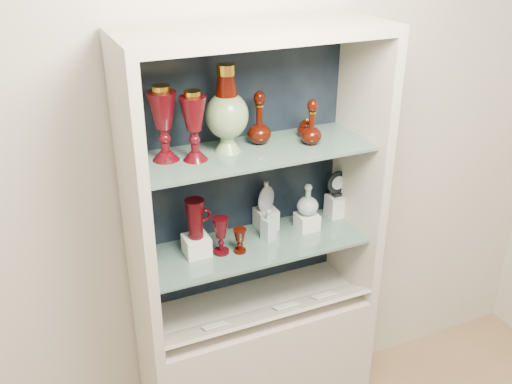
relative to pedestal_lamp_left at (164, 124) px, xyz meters
name	(u,v)px	position (x,y,z in m)	size (l,w,h in m)	color
wall_back	(235,150)	(0.34, 0.15, -0.21)	(3.50, 0.02, 2.80)	beige
cabinet_base	(256,370)	(0.34, -0.07, -1.24)	(1.00, 0.40, 0.75)	beige
cabinet_back_panel	(238,169)	(0.34, 0.12, -0.29)	(0.98, 0.02, 1.15)	black
cabinet_side_left	(135,209)	(-0.14, -0.07, -0.29)	(0.04, 0.40, 1.15)	beige
cabinet_side_right	(359,167)	(0.82, -0.07, -0.29)	(0.04, 0.40, 1.15)	beige
cabinet_top_cap	(256,32)	(0.34, -0.07, 0.31)	(1.00, 0.40, 0.04)	beige
shelf_lower	(254,245)	(0.34, -0.05, -0.57)	(0.92, 0.34, 0.01)	slate
shelf_upper	(254,152)	(0.34, -0.05, -0.15)	(0.92, 0.34, 0.01)	slate
label_ledge	(267,314)	(0.34, -0.18, -0.83)	(0.92, 0.18, 0.01)	beige
label_card_0	(215,325)	(0.10, -0.18, -0.82)	(0.10, 0.07, 0.00)	white
label_card_1	(324,295)	(0.61, -0.18, -0.82)	(0.10, 0.07, 0.00)	white
label_card_2	(285,306)	(0.42, -0.18, -0.82)	(0.10, 0.07, 0.00)	white
pedestal_lamp_left	(164,124)	(0.00, 0.00, 0.00)	(0.11, 0.11, 0.28)	#4A070E
pedestal_lamp_right	(194,126)	(0.10, -0.04, -0.01)	(0.10, 0.10, 0.26)	#4A070E
enamel_urn	(227,109)	(0.24, -0.01, 0.03)	(0.16, 0.16, 0.33)	#0A4F28
ruby_decanter_a	(259,114)	(0.38, 0.01, -0.02)	(0.09, 0.09, 0.24)	#3D0C03
ruby_decanter_b	(312,121)	(0.57, -0.08, -0.04)	(0.08, 0.08, 0.19)	#3D0C03
lidded_bowl	(307,127)	(0.59, 0.00, -0.10)	(0.07, 0.07, 0.08)	#3D0C03
cobalt_goblet	(146,244)	(-0.10, 0.00, -0.48)	(0.07, 0.07, 0.17)	#020C40
ruby_goblet_tall	(221,236)	(0.19, -0.05, -0.48)	(0.07, 0.07, 0.16)	#4A070E
ruby_goblet_small	(240,241)	(0.26, -0.08, -0.51)	(0.05, 0.05, 0.11)	#3D0C03
riser_ruby_pitcher	(197,245)	(0.09, -0.02, -0.52)	(0.10, 0.10, 0.08)	silver
ruby_pitcher	(195,219)	(0.09, -0.02, -0.40)	(0.12, 0.08, 0.16)	#4A070E
clear_square_bottle	(268,224)	(0.41, -0.03, -0.49)	(0.05, 0.05, 0.14)	#9DB3B8
riser_flat_flask	(266,218)	(0.44, 0.06, -0.52)	(0.09, 0.09, 0.09)	silver
flat_flask	(266,195)	(0.44, 0.06, -0.40)	(0.10, 0.04, 0.13)	#A1A8B5
riser_clear_round_decanter	(307,221)	(0.60, -0.02, -0.53)	(0.09, 0.09, 0.07)	silver
clear_round_decanter	(308,200)	(0.60, -0.02, -0.42)	(0.09, 0.09, 0.14)	#9DB3B8
riser_cameo_medallion	(336,206)	(0.78, 0.03, -0.51)	(0.08, 0.08, 0.10)	silver
cameo_medallion	(337,183)	(0.78, 0.03, -0.40)	(0.10, 0.04, 0.12)	black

